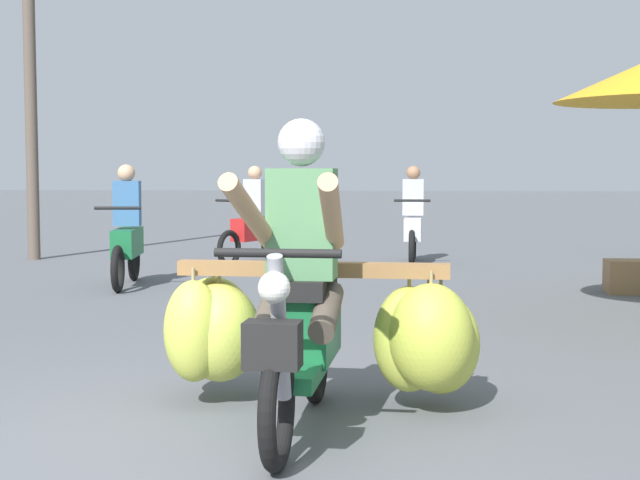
% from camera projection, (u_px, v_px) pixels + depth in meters
% --- Properties ---
extents(ground_plane, '(120.00, 120.00, 0.00)m').
position_uv_depth(ground_plane, '(115.00, 478.00, 3.91)').
color(ground_plane, '#56595E').
extents(motorbike_main_loaded, '(1.82, 1.86, 1.58)m').
position_uv_depth(motorbike_main_loaded, '(317.00, 323.00, 4.95)').
color(motorbike_main_loaded, black).
rests_on(motorbike_main_loaded, ground).
extents(motorbike_distant_ahead_left, '(0.52, 1.61, 1.40)m').
position_uv_depth(motorbike_distant_ahead_left, '(127.00, 237.00, 10.50)').
color(motorbike_distant_ahead_left, black).
rests_on(motorbike_distant_ahead_left, ground).
extents(motorbike_distant_ahead_right, '(0.50, 1.62, 1.40)m').
position_uv_depth(motorbike_distant_ahead_right, '(413.00, 224.00, 13.11)').
color(motorbike_distant_ahead_right, black).
rests_on(motorbike_distant_ahead_right, ground).
extents(motorbike_distant_far_ahead, '(0.79, 1.52, 1.40)m').
position_uv_depth(motorbike_distant_far_ahead, '(254.00, 224.00, 13.02)').
color(motorbike_distant_far_ahead, black).
rests_on(motorbike_distant_far_ahead, ground).
extents(produce_crate, '(0.56, 0.40, 0.36)m').
position_uv_depth(produce_crate, '(633.00, 277.00, 9.87)').
color(produce_crate, olive).
rests_on(produce_crate, ground).
extents(utility_pole, '(0.18, 0.18, 5.12)m').
position_uv_depth(utility_pole, '(30.00, 88.00, 13.51)').
color(utility_pole, brown).
rests_on(utility_pole, ground).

